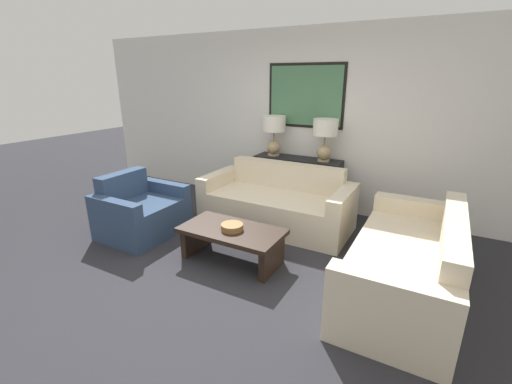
# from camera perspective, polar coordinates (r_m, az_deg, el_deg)

# --- Properties ---
(ground_plane) EXTENTS (20.00, 20.00, 0.00)m
(ground_plane) POSITION_cam_1_polar(r_m,az_deg,el_deg) (3.64, -7.67, -14.12)
(ground_plane) COLOR #28282D
(back_wall) EXTENTS (7.97, 0.12, 2.65)m
(back_wall) POSITION_cam_1_polar(r_m,az_deg,el_deg) (5.35, 8.28, 11.65)
(back_wall) COLOR silver
(back_wall) RESTS_ON ground_plane
(console_table) EXTENTS (1.31, 0.38, 0.81)m
(console_table) POSITION_cam_1_polar(r_m,az_deg,el_deg) (5.29, 6.77, 1.37)
(console_table) COLOR black
(console_table) RESTS_ON ground_plane
(table_lamp_left) EXTENTS (0.35, 0.35, 0.60)m
(table_lamp_left) POSITION_cam_1_polar(r_m,az_deg,el_deg) (5.28, 3.01, 10.29)
(table_lamp_left) COLOR tan
(table_lamp_left) RESTS_ON console_table
(table_lamp_right) EXTENTS (0.35, 0.35, 0.60)m
(table_lamp_right) POSITION_cam_1_polar(r_m,az_deg,el_deg) (4.98, 11.45, 9.46)
(table_lamp_right) COLOR tan
(table_lamp_right) RESTS_ON console_table
(couch_by_back_wall) EXTENTS (2.02, 0.90, 0.82)m
(couch_by_back_wall) POSITION_cam_1_polar(r_m,az_deg,el_deg) (4.72, 3.48, -2.13)
(couch_by_back_wall) COLOR beige
(couch_by_back_wall) RESTS_ON ground_plane
(couch_by_side) EXTENTS (0.90, 2.02, 0.82)m
(couch_by_side) POSITION_cam_1_polar(r_m,az_deg,el_deg) (3.57, 23.92, -11.01)
(couch_by_side) COLOR beige
(couch_by_side) RESTS_ON ground_plane
(coffee_table) EXTENTS (1.13, 0.59, 0.39)m
(coffee_table) POSITION_cam_1_polar(r_m,az_deg,el_deg) (3.81, -4.09, -7.52)
(coffee_table) COLOR black
(coffee_table) RESTS_ON ground_plane
(decorative_bowl) EXTENTS (0.24, 0.24, 0.07)m
(decorative_bowl) POSITION_cam_1_polar(r_m,az_deg,el_deg) (3.73, -4.02, -5.83)
(decorative_bowl) COLOR olive
(decorative_bowl) RESTS_ON coffee_table
(armchair_near_back_wall) EXTENTS (0.82, 0.98, 0.79)m
(armchair_near_back_wall) POSITION_cam_1_polar(r_m,az_deg,el_deg) (4.71, -18.63, -3.27)
(armchair_near_back_wall) COLOR navy
(armchair_near_back_wall) RESTS_ON ground_plane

